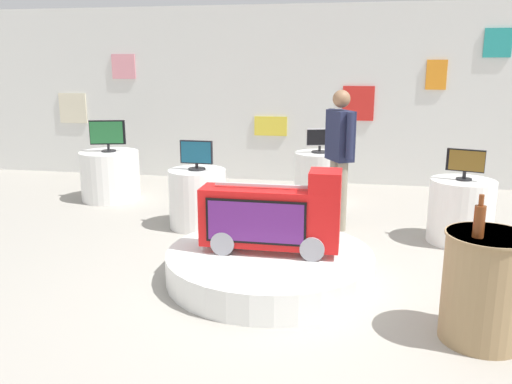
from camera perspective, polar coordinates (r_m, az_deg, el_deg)
ground_plane at (r=4.57m, az=2.43°, el=-11.00°), size 30.00×30.00×0.00m
back_wall_display at (r=8.63m, az=6.98°, el=10.27°), size 11.93×0.13×2.81m
main_display_pedestal at (r=4.83m, az=1.47°, el=-7.89°), size 1.86×1.86×0.26m
novelty_firetruck_tv at (r=4.67m, az=1.78°, el=-2.85°), size 1.23×0.37×0.76m
display_pedestal_left_rear at (r=7.52m, az=6.79°, el=1.64°), size 0.69×0.69×0.69m
tv_on_left_rear at (r=7.43m, az=6.89°, el=5.57°), size 0.37×0.23×0.34m
display_pedestal_center_rear at (r=6.15m, az=21.22°, el=-1.95°), size 0.68×0.68×0.69m
tv_on_center_rear at (r=6.03m, az=21.67°, el=2.94°), size 0.38×0.16×0.33m
display_pedestal_right_rear at (r=7.84m, az=-15.44°, el=1.73°), size 0.83×0.83×0.69m
tv_on_right_rear at (r=7.74m, az=-15.74°, el=6.01°), size 0.48×0.20×0.44m
display_pedestal_far_right at (r=6.31m, az=-6.31°, el=-0.69°), size 0.68×0.68×0.69m
tv_on_far_right at (r=6.20m, az=-6.45°, el=4.02°), size 0.39×0.20×0.35m
side_table_round at (r=4.04m, az=23.44°, el=-9.37°), size 0.59×0.59×0.79m
bottle_on_side_table at (r=3.78m, az=22.95°, el=-2.82°), size 0.07×0.07×0.29m
shopper_browsing_near_truck at (r=6.18m, az=9.01°, el=4.58°), size 0.35×0.50×1.62m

